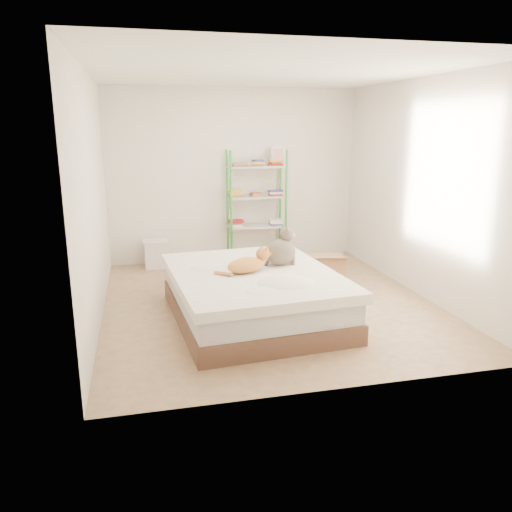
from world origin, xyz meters
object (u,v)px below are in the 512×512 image
object	(u,v)px
orange_cat	(246,263)
white_bin	(156,254)
grey_cat	(281,246)
shelf_unit	(257,206)
bed	(253,295)
cardboard_box	(324,269)

from	to	relation	value
orange_cat	white_bin	distance (m)	2.53
grey_cat	shelf_unit	world-z (taller)	shelf_unit
bed	cardboard_box	size ratio (longest dim) A/B	3.79
shelf_unit	cardboard_box	xyz separation A→B (m)	(0.62, -1.28, -0.68)
grey_cat	white_bin	world-z (taller)	grey_cat
white_bin	cardboard_box	bearing A→B (deg)	-29.92
shelf_unit	cardboard_box	size ratio (longest dim) A/B	2.98
grey_cat	cardboard_box	world-z (taller)	grey_cat
grey_cat	cardboard_box	xyz separation A→B (m)	(0.87, 0.88, -0.57)
shelf_unit	white_bin	size ratio (longest dim) A/B	4.21
orange_cat	grey_cat	world-z (taller)	grey_cat
bed	grey_cat	xyz separation A→B (m)	(0.35, 0.18, 0.48)
bed	shelf_unit	world-z (taller)	shelf_unit
orange_cat	grey_cat	bearing A→B (deg)	5.18
bed	grey_cat	distance (m)	0.62
white_bin	grey_cat	bearing A→B (deg)	-58.61
grey_cat	bed	bearing A→B (deg)	108.67
cardboard_box	orange_cat	bearing A→B (deg)	-127.87
orange_cat	cardboard_box	xyz separation A→B (m)	(1.31, 1.09, -0.45)
grey_cat	cardboard_box	distance (m)	1.36
orange_cat	shelf_unit	distance (m)	2.48
orange_cat	white_bin	world-z (taller)	orange_cat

